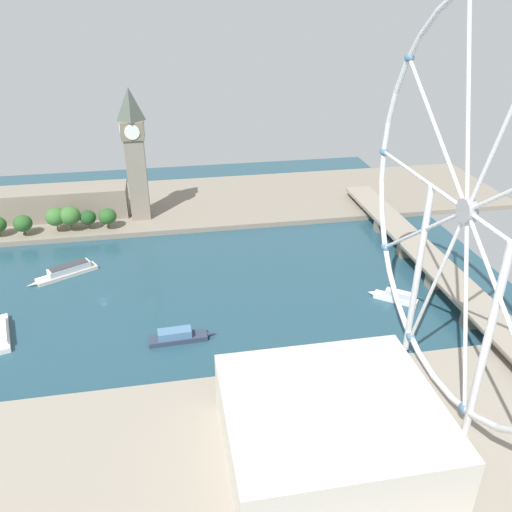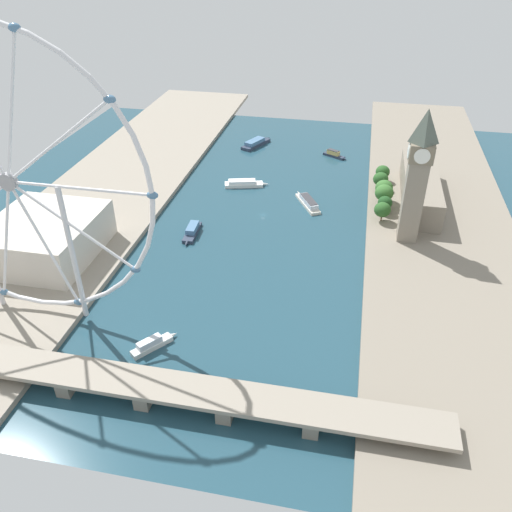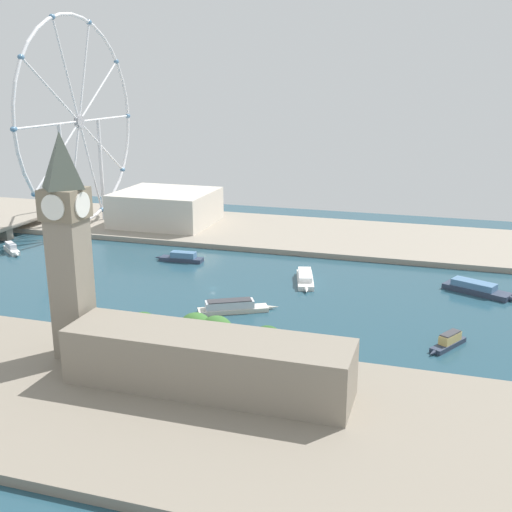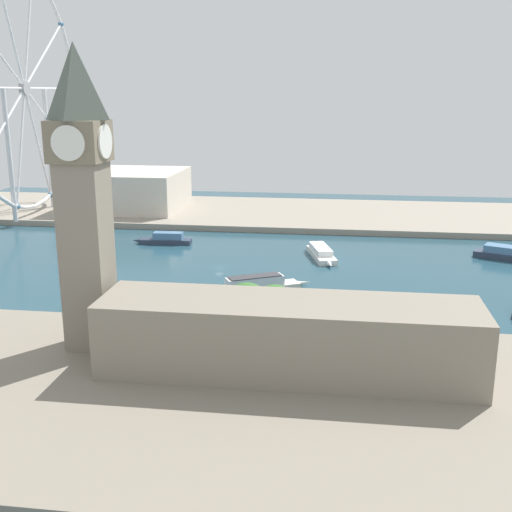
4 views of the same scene
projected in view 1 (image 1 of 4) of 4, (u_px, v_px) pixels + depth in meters
ground_plane at (103, 300)px, 243.78m from camera, size 392.87×392.87×0.00m
riverbank_left at (116, 208)px, 340.42m from camera, size 90.00×520.00×3.00m
riverbank_right at (72, 505)px, 145.76m from camera, size 90.00×520.00×3.00m
clock_tower at (135, 153)px, 304.73m from camera, size 13.84×13.84×77.59m
parliament_block at (52, 203)px, 319.31m from camera, size 22.00×90.61×18.07m
tree_row_embankment at (58, 219)px, 299.81m from camera, size 13.26×70.78×14.79m
ferris_wheel at (467, 213)px, 156.19m from camera, size 131.35×3.20×131.89m
riverside_hall at (330, 430)px, 153.98m from camera, size 54.94×61.72×21.69m
river_bridge at (427, 259)px, 266.15m from camera, size 204.87×16.74×8.80m
tour_boat_0 at (395, 297)px, 241.85m from camera, size 16.94×20.48×5.54m
tour_boat_2 at (178, 336)px, 214.81m from camera, size 7.54×28.08×5.37m
tour_boat_3 at (67, 271)px, 263.25m from camera, size 20.52×33.19×5.53m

